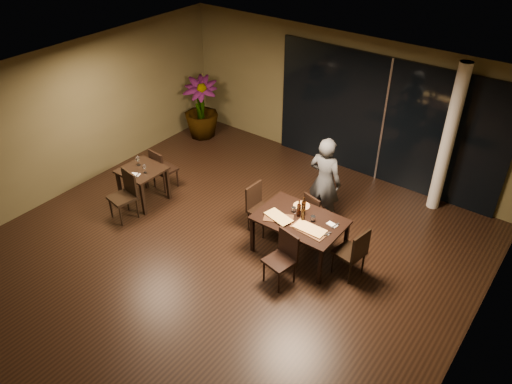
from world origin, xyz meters
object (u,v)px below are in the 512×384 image
object	(u,v)px
bottle_b	(303,214)
diner	(325,181)
bottle_c	(304,206)
main_table	(300,222)
side_table	(142,175)
chair_main_left	(258,205)
chair_side_near	(126,193)
chair_side_far	(161,168)
bottle_a	(299,208)
chair_main_far	(315,212)
chair_main_near	(283,255)
chair_main_right	(354,251)
potted_plant	(201,108)

from	to	relation	value
bottle_b	diner	bearing A→B (deg)	101.71
diner	bottle_b	distance (m)	1.14
bottle_b	bottle_c	world-z (taller)	bottle_c
main_table	side_table	world-z (taller)	same
chair_main_left	bottle_c	distance (m)	1.05
chair_side_near	bottle_b	world-z (taller)	bottle_b
chair_side_far	bottle_a	bearing A→B (deg)	-174.15
bottle_c	main_table	bearing A→B (deg)	-77.70
chair_main_far	chair_side_near	size ratio (longest dim) A/B	0.87
chair_side_near	chair_main_near	bearing A→B (deg)	15.04
side_table	chair_main_right	world-z (taller)	chair_main_right
main_table	bottle_c	xyz separation A→B (m)	(-0.03, 0.15, 0.25)
side_table	chair_side_near	size ratio (longest dim) A/B	0.82
bottle_a	chair_main_left	bearing A→B (deg)	174.19
chair_main_right	bottle_a	xyz separation A→B (m)	(-1.10, 0.02, 0.38)
chair_side_near	chair_main_right	bearing A→B (deg)	23.88
chair_main_right	bottle_c	bearing A→B (deg)	-85.45
diner	chair_main_near	bearing A→B (deg)	99.25
chair_main_far	diner	bearing A→B (deg)	-65.13
chair_main_left	chair_side_far	world-z (taller)	chair_main_left
chair_main_left	chair_side_near	xyz separation A→B (m)	(-2.27, -1.21, 0.02)
chair_main_far	chair_main_near	size ratio (longest dim) A/B	0.91
chair_side_far	main_table	bearing A→B (deg)	-175.14
chair_side_far	bottle_b	bearing A→B (deg)	-175.43
chair_side_near	bottle_a	distance (m)	3.41
chair_side_far	potted_plant	xyz separation A→B (m)	(-0.97, 2.31, 0.25)
chair_main_near	chair_main_right	size ratio (longest dim) A/B	0.98
main_table	chair_main_left	size ratio (longest dim) A/B	1.61
chair_main_right	chair_side_far	world-z (taller)	chair_main_right
diner	bottle_b	size ratio (longest dim) A/B	5.78
chair_main_far	side_table	bearing A→B (deg)	33.63
bottle_b	bottle_c	xyz separation A→B (m)	(-0.09, 0.16, 0.02)
chair_side_near	bottle_c	xyz separation A→B (m)	(3.24, 1.20, 0.38)
chair_main_near	bottle_a	xyz separation A→B (m)	(-0.23, 0.79, 0.39)
chair_side_far	bottle_b	size ratio (longest dim) A/B	2.98
diner	potted_plant	distance (m)	4.42
bottle_a	bottle_c	bearing A→B (deg)	65.49
chair_main_far	bottle_b	distance (m)	0.83
chair_side_near	main_table	bearing A→B (deg)	27.43
diner	bottle_a	size ratio (longest dim) A/B	5.59
main_table	bottle_b	xyz separation A→B (m)	(0.06, -0.02, 0.23)
side_table	chair_main_right	bearing A→B (deg)	7.00
chair_main_right	bottle_b	world-z (taller)	bottle_b
chair_main_near	chair_main_right	distance (m)	1.16
potted_plant	bottle_b	size ratio (longest dim) A/B	4.92
bottle_c	chair_side_far	bearing A→B (deg)	-178.21
main_table	diner	world-z (taller)	diner
potted_plant	bottle_c	size ratio (longest dim) A/B	4.31
chair_main_left	diner	distance (m)	1.31
main_table	chair_side_near	bearing A→B (deg)	-162.07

